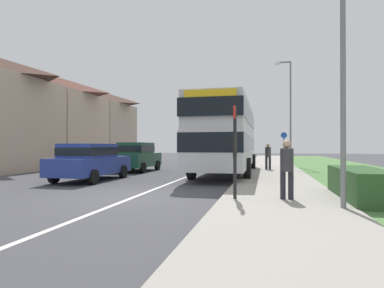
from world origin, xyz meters
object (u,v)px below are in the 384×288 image
Objects in this scene: double_decker_bus at (227,134)px; parked_car_dark_green at (137,156)px; cycle_route_sign at (284,147)px; pedestrian_walking_away at (268,155)px; pedestrian_at_stop at (287,167)px; bus_stop_sign at (235,145)px; parked_car_blue at (90,160)px; street_lamp_mid at (289,107)px; street_lamp_near at (338,9)px.

double_decker_bus reaches higher than parked_car_dark_green.
pedestrian_walking_away is at bearing -103.39° from cycle_route_sign.
pedestrian_at_stop is 0.64× the size of bus_stop_sign.
bus_stop_sign reaches higher than parked_car_blue.
bus_stop_sign is at bearing -54.73° from parked_car_dark_green.
parked_car_dark_green reaches higher than pedestrian_at_stop.
cycle_route_sign is at bearing 128.08° from street_lamp_mid.
cycle_route_sign is (0.74, 15.64, 0.45)m from pedestrian_at_stop.
double_decker_bus is 7.18m from parked_car_blue.
double_decker_bus is 2.48× the size of parked_car_blue.
double_decker_bus reaches higher than bus_stop_sign.
double_decker_bus is at bearing -133.18° from pedestrian_walking_away.
cycle_route_sign is at bearing 53.09° from parked_car_blue.
cycle_route_sign is at bearing 65.04° from double_decker_bus.
parked_car_dark_green is 11.66m from bus_stop_sign.
street_lamp_near is (3.66, -9.44, 2.49)m from double_decker_bus.
bus_stop_sign reaches higher than parked_car_dark_green.
double_decker_bus reaches higher than parked_car_blue.
street_lamp_near is at bearing -90.01° from street_lamp_mid.
parked_car_dark_green is at bearing 130.85° from pedestrian_at_stop.
parked_car_dark_green is 2.38× the size of pedestrian_walking_away.
pedestrian_at_stop is at bearing -26.40° from parked_car_blue.
pedestrian_walking_away is 0.20× the size of street_lamp_near.
street_lamp_mid is (0.34, -0.43, 2.90)m from cycle_route_sign.
pedestrian_at_stop is 3.93m from street_lamp_near.
pedestrian_walking_away is 0.66× the size of cycle_route_sign.
double_decker_bus is 10.43m from street_lamp_near.
pedestrian_at_stop is at bearing -73.10° from double_decker_bus.
pedestrian_at_stop is 0.66× the size of cycle_route_sign.
bus_stop_sign is (-1.34, -0.19, 0.56)m from pedestrian_at_stop.
parked_car_dark_green is 14.22m from street_lamp_near.
double_decker_bus is 7.90m from cycle_route_sign.
pedestrian_at_stop is at bearing 7.98° from bus_stop_sign.
pedestrian_walking_away is at bearing 92.18° from pedestrian_at_stop.
parked_car_blue is at bearing 151.61° from street_lamp_near.
parked_car_blue is 14.85m from street_lamp_mid.
street_lamp_mid is at bearing 61.34° from double_decker_bus.
street_lamp_mid is (3.66, 6.70, 2.19)m from double_decker_bus.
parked_car_dark_green is at bearing 171.55° from double_decker_bus.
cycle_route_sign reaches higher than pedestrian_walking_away.
street_lamp_mid is (1.49, 4.38, 3.35)m from pedestrian_walking_away.
pedestrian_at_stop is at bearing 138.94° from street_lamp_near.
street_lamp_mid is (1.08, 15.20, 3.35)m from pedestrian_at_stop.
pedestrian_walking_away is at bearing 85.20° from bus_stop_sign.
street_lamp_mid reaches higher than cycle_route_sign.
street_lamp_mid is (2.41, 15.39, 2.79)m from bus_stop_sign.
pedestrian_at_stop is (8.02, -3.98, 0.09)m from parked_car_blue.
parked_car_blue is 2.62× the size of pedestrian_walking_away.
pedestrian_at_stop is at bearing -49.15° from parked_car_dark_green.
bus_stop_sign is at bearing -81.82° from double_decker_bus.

